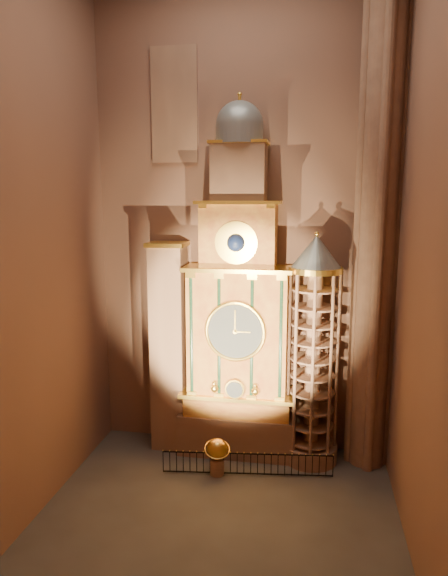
% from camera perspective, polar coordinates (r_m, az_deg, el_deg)
% --- Properties ---
extents(floor, '(14.00, 14.00, 0.00)m').
position_cam_1_polar(floor, '(22.24, -0.49, -23.45)').
color(floor, '#383330').
rests_on(floor, ground).
extents(wall_back, '(22.00, 0.00, 22.00)m').
position_cam_1_polar(wall_back, '(24.51, 2.02, 7.05)').
color(wall_back, brown).
rests_on(wall_back, floor).
extents(wall_left, '(0.00, 22.00, 22.00)m').
position_cam_1_polar(wall_left, '(21.02, -19.77, 5.98)').
color(wall_left, brown).
rests_on(wall_left, floor).
extents(wall_right, '(0.00, 22.00, 22.00)m').
position_cam_1_polar(wall_right, '(18.65, 21.23, 5.45)').
color(wall_right, brown).
rests_on(wall_right, floor).
extents(astronomical_clock, '(5.60, 2.41, 16.70)m').
position_cam_1_polar(astronomical_clock, '(24.11, 1.61, -3.39)').
color(astronomical_clock, '#8C634C').
rests_on(astronomical_clock, floor).
extents(portrait_tower, '(1.80, 1.60, 10.20)m').
position_cam_1_polar(portrait_tower, '(25.21, -6.11, -6.43)').
color(portrait_tower, '#8C634C').
rests_on(portrait_tower, floor).
extents(stair_turret, '(2.50, 2.50, 10.80)m').
position_cam_1_polar(stair_turret, '(23.99, 9.87, -7.10)').
color(stair_turret, '#8C634C').
rests_on(stair_turret, floor).
extents(gothic_pier, '(2.04, 2.04, 22.00)m').
position_cam_1_polar(gothic_pier, '(23.44, 16.70, 6.50)').
color(gothic_pier, '#8C634C').
rests_on(gothic_pier, floor).
extents(stained_glass_window, '(2.20, 0.14, 5.20)m').
position_cam_1_polar(stained_glass_window, '(25.39, -5.54, 19.58)').
color(stained_glass_window, navy).
rests_on(stained_glass_window, wall_back).
extents(celestial_globe, '(1.43, 1.39, 1.68)m').
position_cam_1_polar(celestial_globe, '(24.06, -0.77, -17.88)').
color(celestial_globe, '#8C634C').
rests_on(celestial_globe, floor).
extents(iron_railing, '(7.53, 0.94, 1.01)m').
position_cam_1_polar(iron_railing, '(24.21, 2.61, -18.95)').
color(iron_railing, black).
rests_on(iron_railing, floor).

